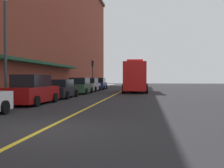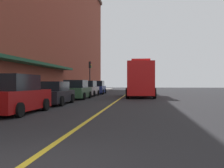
% 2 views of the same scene
% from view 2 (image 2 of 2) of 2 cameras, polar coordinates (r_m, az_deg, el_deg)
% --- Properties ---
extents(ground_plane, '(112.00, 112.00, 0.00)m').
position_cam_2_polar(ground_plane, '(29.50, 2.45, -2.60)').
color(ground_plane, '#232326').
extents(sidewalk_left, '(2.40, 70.00, 0.15)m').
position_cam_2_polar(sidewalk_left, '(30.57, -9.24, -2.36)').
color(sidewalk_left, '#ADA8A0').
rests_on(sidewalk_left, ground).
extents(lane_center_stripe, '(0.16, 70.00, 0.01)m').
position_cam_2_polar(lane_center_stripe, '(29.50, 2.45, -2.59)').
color(lane_center_stripe, gold).
rests_on(lane_center_stripe, ground).
extents(brick_building_left, '(10.84, 64.00, 19.59)m').
position_cam_2_polar(brick_building_left, '(32.87, -20.29, 14.93)').
color(brick_building_left, brown).
rests_on(brick_building_left, ground).
extents(parked_car_1, '(2.06, 4.67, 1.86)m').
position_cam_2_polar(parked_car_1, '(13.64, -19.64, -2.28)').
color(parked_car_1, maroon).
rests_on(parked_car_1, ground).
extents(parked_car_2, '(2.27, 4.92, 1.55)m').
position_cam_2_polar(parked_car_2, '(18.77, -12.32, -1.97)').
color(parked_car_2, black).
rests_on(parked_car_2, ground).
extents(parked_car_3, '(2.18, 4.67, 1.72)m').
position_cam_2_polar(parked_car_3, '(24.81, -7.47, -1.28)').
color(parked_car_3, '#2D5133').
rests_on(parked_car_3, ground).
extents(parked_car_4, '(2.14, 4.37, 1.70)m').
position_cam_2_polar(parked_car_4, '(30.22, -5.18, -1.02)').
color(parked_car_4, silver).
rests_on(parked_car_4, ground).
extents(parked_car_5, '(2.25, 4.88, 1.74)m').
position_cam_2_polar(parked_car_5, '(35.73, -3.18, -0.80)').
color(parked_car_5, navy).
rests_on(parked_car_5, ground).
extents(fire_truck, '(2.92, 8.38, 3.69)m').
position_cam_2_polar(fire_truck, '(28.11, 6.05, 0.84)').
color(fire_truck, red).
rests_on(fire_truck, ground).
extents(parking_meter_0, '(0.14, 0.18, 1.33)m').
position_cam_2_polar(parking_meter_0, '(23.25, -12.16, -0.75)').
color(parking_meter_0, '#4C4C51').
rests_on(parking_meter_0, sidewalk_left).
extents(parking_meter_1, '(0.14, 0.18, 1.33)m').
position_cam_2_polar(parking_meter_1, '(18.45, -17.29, -1.02)').
color(parking_meter_1, '#4C4C51').
rests_on(parking_meter_1, sidewalk_left).
extents(parking_meter_2, '(0.14, 0.18, 1.33)m').
position_cam_2_polar(parking_meter_2, '(32.73, -6.62, -0.46)').
color(parking_meter_2, '#4C4C51').
rests_on(parking_meter_2, sidewalk_left).
extents(traffic_light_near, '(0.38, 0.36, 4.30)m').
position_cam_2_polar(traffic_light_near, '(38.06, -4.67, 2.79)').
color(traffic_light_near, '#232326').
rests_on(traffic_light_near, sidewalk_left).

